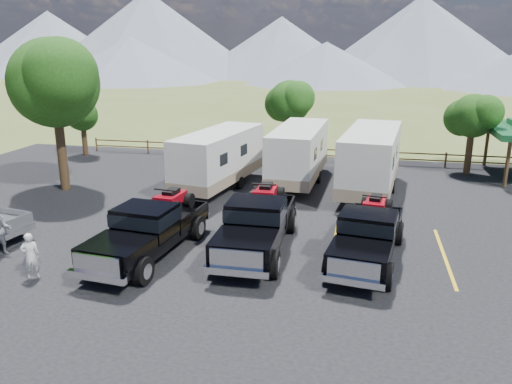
% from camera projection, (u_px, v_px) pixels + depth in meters
% --- Properties ---
extents(ground, '(320.00, 320.00, 0.00)m').
position_uv_depth(ground, '(261.00, 292.00, 15.64)').
color(ground, '#4B5C27').
rests_on(ground, ground).
extents(asphalt_lot, '(44.00, 34.00, 0.04)m').
position_uv_depth(asphalt_lot, '(277.00, 254.00, 18.44)').
color(asphalt_lot, black).
rests_on(asphalt_lot, ground).
extents(stall_lines, '(12.12, 5.50, 0.01)m').
position_uv_depth(stall_lines, '(282.00, 243.00, 19.37)').
color(stall_lines, gold).
rests_on(stall_lines, asphalt_lot).
extents(tree_big_nw, '(5.54, 5.18, 7.84)m').
position_uv_depth(tree_big_nw, '(53.00, 83.00, 25.05)').
color(tree_big_nw, black).
rests_on(tree_big_nw, ground).
extents(tree_ne_a, '(3.11, 2.92, 4.76)m').
position_uv_depth(tree_ne_a, '(473.00, 116.00, 28.78)').
color(tree_ne_a, black).
rests_on(tree_ne_a, ground).
extents(tree_north, '(3.46, 3.24, 5.25)m').
position_uv_depth(tree_north, '(289.00, 102.00, 32.78)').
color(tree_north, black).
rests_on(tree_north, ground).
extents(tree_nw_small, '(2.59, 2.43, 3.85)m').
position_uv_depth(tree_nw_small, '(82.00, 116.00, 34.04)').
color(tree_nw_small, black).
rests_on(tree_nw_small, ground).
extents(rail_fence, '(36.12, 0.12, 1.00)m').
position_uv_depth(rail_fence, '(349.00, 154.00, 32.40)').
color(rail_fence, '#4F3722').
rests_on(rail_fence, ground).
extents(mountain_range, '(209.00, 71.00, 20.00)m').
position_uv_depth(mountain_range, '(322.00, 43.00, 114.27)').
color(mountain_range, slate).
rests_on(mountain_range, ground).
extents(rig_left, '(2.80, 6.60, 2.14)m').
position_uv_depth(rig_left, '(150.00, 228.00, 18.05)').
color(rig_left, black).
rests_on(rig_left, asphalt_lot).
extents(rig_center, '(2.39, 6.63, 2.21)m').
position_uv_depth(rig_center, '(257.00, 222.00, 18.53)').
color(rig_center, black).
rests_on(rig_center, asphalt_lot).
extents(rig_right, '(2.82, 6.34, 2.05)m').
position_uv_depth(rig_right, '(368.00, 234.00, 17.64)').
color(rig_right, black).
rests_on(rig_right, asphalt_lot).
extents(trailer_left, '(3.46, 8.83, 3.05)m').
position_uv_depth(trailer_left, '(219.00, 159.00, 26.38)').
color(trailer_left, silver).
rests_on(trailer_left, asphalt_lot).
extents(trailer_center, '(2.62, 9.03, 3.13)m').
position_uv_depth(trailer_center, '(299.00, 154.00, 27.31)').
color(trailer_center, silver).
rests_on(trailer_center, asphalt_lot).
extents(trailer_right, '(3.28, 9.51, 3.29)m').
position_uv_depth(trailer_right, '(371.00, 161.00, 25.43)').
color(trailer_right, silver).
rests_on(trailer_right, asphalt_lot).
extents(person_a, '(0.69, 0.64, 1.58)m').
position_uv_depth(person_a, '(30.00, 256.00, 16.26)').
color(person_a, silver).
rests_on(person_a, asphalt_lot).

